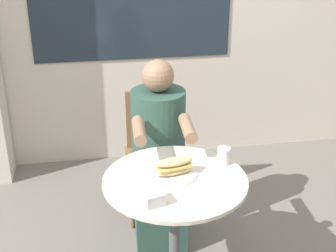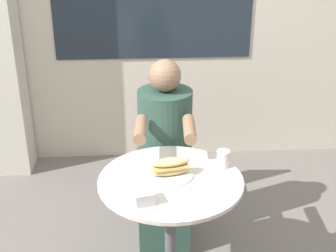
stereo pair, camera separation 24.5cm
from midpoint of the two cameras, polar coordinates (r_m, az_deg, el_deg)
The scene contains 6 objects.
cafe_table at distance 2.47m, azimuth 3.20°, elevation -10.52°, with size 0.74×0.74×0.75m.
diner_chair at distance 3.26m, azimuth 1.56°, elevation -1.93°, with size 0.40×0.40×0.87m.
seated_diner at distance 2.95m, azimuth 2.03°, elevation -4.84°, with size 0.36×0.61×1.20m.
sandwich_on_plate at distance 2.37m, azimuth 3.16°, elevation -5.29°, with size 0.23×0.23×0.10m.
drink_cup at distance 2.48m, azimuth 9.55°, elevation -4.02°, with size 0.07×0.07×0.09m.
napkin_box at distance 2.17m, azimuth 0.24°, elevation -8.72°, with size 0.11×0.11×0.06m.
Camera 2 is at (-0.15, -2.03, 1.96)m, focal length 50.00 mm.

